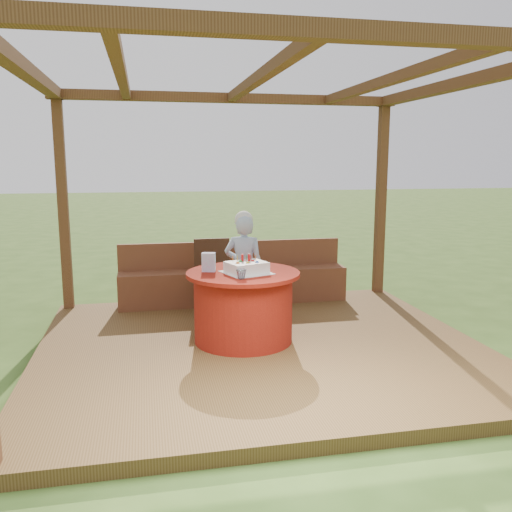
{
  "coord_description": "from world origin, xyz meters",
  "views": [
    {
      "loc": [
        -1.13,
        -5.24,
        1.99
      ],
      "look_at": [
        0.0,
        0.25,
        1.0
      ],
      "focal_mm": 38.0,
      "sensor_mm": 36.0,
      "label": 1
    }
  ],
  "objects_px": {
    "bench": "(234,283)",
    "table": "(243,306)",
    "gift_bag": "(209,262)",
    "drinking_glass": "(241,274)",
    "chair": "(213,271)",
    "elderly_woman": "(244,266)",
    "birthday_cake": "(246,267)"
  },
  "relations": [
    {
      "from": "elderly_woman",
      "to": "drinking_glass",
      "type": "relative_size",
      "value": 12.91
    },
    {
      "from": "chair",
      "to": "drinking_glass",
      "type": "relative_size",
      "value": 8.9
    },
    {
      "from": "elderly_woman",
      "to": "gift_bag",
      "type": "xyz_separation_m",
      "value": [
        -0.48,
        -0.6,
        0.18
      ]
    },
    {
      "from": "table",
      "to": "gift_bag",
      "type": "distance_m",
      "value": 0.58
    },
    {
      "from": "table",
      "to": "gift_bag",
      "type": "relative_size",
      "value": 6.02
    },
    {
      "from": "table",
      "to": "chair",
      "type": "height_order",
      "value": "chair"
    },
    {
      "from": "bench",
      "to": "drinking_glass",
      "type": "height_order",
      "value": "drinking_glass"
    },
    {
      "from": "gift_bag",
      "to": "table",
      "type": "bearing_deg",
      "value": -1.77
    },
    {
      "from": "chair",
      "to": "gift_bag",
      "type": "xyz_separation_m",
      "value": [
        -0.19,
        -1.15,
        0.33
      ]
    },
    {
      "from": "elderly_woman",
      "to": "table",
      "type": "bearing_deg",
      "value": -101.09
    },
    {
      "from": "table",
      "to": "gift_bag",
      "type": "height_order",
      "value": "gift_bag"
    },
    {
      "from": "table",
      "to": "birthday_cake",
      "type": "height_order",
      "value": "birthday_cake"
    },
    {
      "from": "bench",
      "to": "gift_bag",
      "type": "height_order",
      "value": "gift_bag"
    },
    {
      "from": "elderly_woman",
      "to": "drinking_glass",
      "type": "height_order",
      "value": "elderly_woman"
    },
    {
      "from": "chair",
      "to": "gift_bag",
      "type": "distance_m",
      "value": 1.21
    },
    {
      "from": "birthday_cake",
      "to": "drinking_glass",
      "type": "distance_m",
      "value": 0.29
    },
    {
      "from": "drinking_glass",
      "to": "gift_bag",
      "type": "bearing_deg",
      "value": 122.0
    },
    {
      "from": "chair",
      "to": "gift_bag",
      "type": "height_order",
      "value": "gift_bag"
    },
    {
      "from": "bench",
      "to": "birthday_cake",
      "type": "relative_size",
      "value": 5.45
    },
    {
      "from": "elderly_woman",
      "to": "gift_bag",
      "type": "bearing_deg",
      "value": -128.56
    },
    {
      "from": "chair",
      "to": "elderly_woman",
      "type": "bearing_deg",
      "value": -61.71
    },
    {
      "from": "table",
      "to": "bench",
      "type": "bearing_deg",
      "value": 84.25
    },
    {
      "from": "chair",
      "to": "elderly_woman",
      "type": "xyz_separation_m",
      "value": [
        0.29,
        -0.54,
        0.15
      ]
    },
    {
      "from": "table",
      "to": "drinking_glass",
      "type": "bearing_deg",
      "value": -103.26
    },
    {
      "from": "bench",
      "to": "table",
      "type": "relative_size",
      "value": 2.56
    },
    {
      "from": "gift_bag",
      "to": "drinking_glass",
      "type": "distance_m",
      "value": 0.5
    },
    {
      "from": "table",
      "to": "elderly_woman",
      "type": "relative_size",
      "value": 0.9
    },
    {
      "from": "bench",
      "to": "drinking_glass",
      "type": "relative_size",
      "value": 29.72
    },
    {
      "from": "elderly_woman",
      "to": "birthday_cake",
      "type": "distance_m",
      "value": 0.78
    },
    {
      "from": "drinking_glass",
      "to": "chair",
      "type": "bearing_deg",
      "value": 92.82
    },
    {
      "from": "bench",
      "to": "drinking_glass",
      "type": "distance_m",
      "value": 1.99
    },
    {
      "from": "table",
      "to": "drinking_glass",
      "type": "xyz_separation_m",
      "value": [
        -0.08,
        -0.33,
        0.41
      ]
    }
  ]
}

